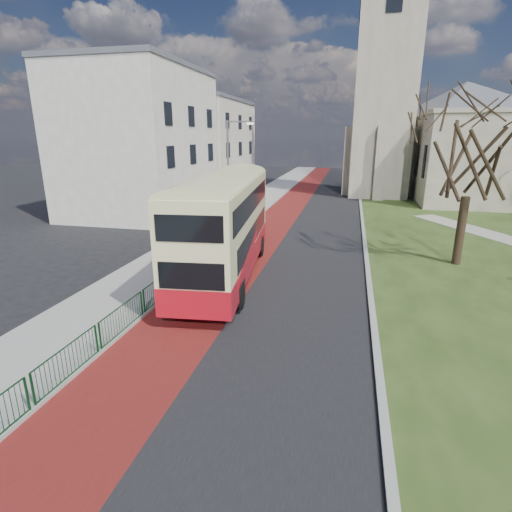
% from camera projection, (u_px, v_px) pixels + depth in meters
% --- Properties ---
extents(ground, '(160.00, 160.00, 0.00)m').
position_uv_depth(ground, '(205.00, 334.00, 14.72)').
color(ground, black).
rests_on(ground, ground).
extents(road_carriageway, '(9.00, 120.00, 0.01)m').
position_uv_depth(road_carriageway, '(306.00, 224.00, 33.03)').
color(road_carriageway, black).
rests_on(road_carriageway, ground).
extents(bus_lane, '(3.40, 120.00, 0.01)m').
position_uv_depth(bus_lane, '(274.00, 222.00, 33.61)').
color(bus_lane, '#591414').
rests_on(bus_lane, ground).
extents(pavement_west, '(4.00, 120.00, 0.12)m').
position_uv_depth(pavement_west, '(230.00, 220.00, 34.42)').
color(pavement_west, gray).
rests_on(pavement_west, ground).
extents(kerb_west, '(0.25, 120.00, 0.13)m').
position_uv_depth(kerb_west, '(253.00, 221.00, 33.99)').
color(kerb_west, '#999993').
rests_on(kerb_west, ground).
extents(kerb_east, '(0.25, 80.00, 0.13)m').
position_uv_depth(kerb_east, '(362.00, 221.00, 33.87)').
color(kerb_east, '#999993').
rests_on(kerb_east, ground).
extents(pedestrian_railing, '(0.07, 24.00, 1.12)m').
position_uv_depth(pedestrian_railing, '(175.00, 278.00, 18.92)').
color(pedestrian_railing, '#0E3D19').
rests_on(pedestrian_railing, ground).
extents(gothic_church, '(16.38, 18.00, 40.00)m').
position_uv_depth(gothic_church, '(429.00, 77.00, 43.59)').
color(gothic_church, gray).
rests_on(gothic_church, ground).
extents(street_block_near, '(10.30, 14.30, 13.00)m').
position_uv_depth(street_block_near, '(141.00, 141.00, 36.37)').
color(street_block_near, beige).
rests_on(street_block_near, ground).
extents(street_block_far, '(10.30, 16.30, 11.50)m').
position_uv_depth(street_block_far, '(203.00, 146.00, 51.50)').
color(street_block_far, beige).
rests_on(street_block_far, ground).
extents(streetlamp, '(2.13, 0.18, 8.00)m').
position_uv_depth(streetlamp, '(230.00, 168.00, 31.10)').
color(streetlamp, gray).
rests_on(streetlamp, pavement_west).
extents(bus, '(4.12, 12.48, 5.12)m').
position_uv_depth(bus, '(225.00, 222.00, 19.75)').
color(bus, '#AE101B').
rests_on(bus, ground).
extents(winter_tree_near, '(8.26, 8.26, 9.83)m').
position_uv_depth(winter_tree_near, '(475.00, 139.00, 20.70)').
color(winter_tree_near, '#2E2217').
rests_on(winter_tree_near, grass_green).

